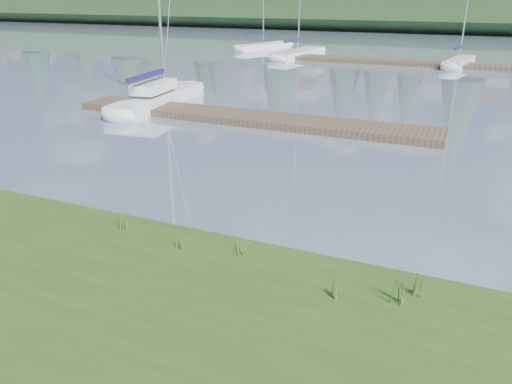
% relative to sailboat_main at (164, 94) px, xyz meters
% --- Properties ---
extents(ground, '(200.00, 200.00, 0.00)m').
position_rel_sailboat_main_xyz_m(ground, '(9.35, 19.10, -0.42)').
color(ground, '#7E8FA9').
rests_on(ground, ground).
extents(bank, '(60.00, 9.00, 0.35)m').
position_rel_sailboat_main_xyz_m(bank, '(9.35, -16.90, -0.25)').
color(bank, '#2D4B18').
rests_on(bank, ground).
extents(ridge, '(200.00, 20.00, 5.00)m').
position_rel_sailboat_main_xyz_m(ridge, '(9.35, 62.10, 2.08)').
color(ridge, '#1D3419').
rests_on(ridge, ground).
extents(sailboat_main, '(2.53, 8.30, 11.82)m').
position_rel_sailboat_main_xyz_m(sailboat_main, '(0.00, 0.00, 0.00)').
color(sailboat_main, white).
rests_on(sailboat_main, ground).
extents(dock_near, '(16.00, 2.00, 0.30)m').
position_rel_sailboat_main_xyz_m(dock_near, '(5.35, -1.90, -0.27)').
color(dock_near, '#4C3D2C').
rests_on(dock_near, ground).
extents(dock_far, '(26.00, 2.20, 0.30)m').
position_rel_sailboat_main_xyz_m(dock_far, '(11.35, 19.10, -0.27)').
color(dock_far, '#4C3D2C').
rests_on(dock_far, ground).
extents(sailboat_bg_0, '(4.03, 7.32, 10.67)m').
position_rel_sailboat_main_xyz_m(sailboat_bg_0, '(-4.89, 25.35, -0.10)').
color(sailboat_bg_0, white).
rests_on(sailboat_bg_0, ground).
extents(sailboat_bg_1, '(2.73, 8.57, 12.52)m').
position_rel_sailboat_main_xyz_m(sailboat_bg_1, '(0.01, 21.08, -0.10)').
color(sailboat_bg_1, white).
rests_on(sailboat_bg_1, ground).
extents(sailboat_bg_2, '(2.22, 6.26, 9.44)m').
position_rel_sailboat_main_xyz_m(sailboat_bg_2, '(12.73, 20.10, -0.09)').
color(sailboat_bg_2, white).
rests_on(sailboat_bg_2, ground).
extents(weed_0, '(0.17, 0.14, 0.52)m').
position_rel_sailboat_main_xyz_m(weed_0, '(9.10, -13.31, 0.15)').
color(weed_0, '#475B23').
rests_on(weed_0, bank).
extents(weed_1, '(0.17, 0.14, 0.42)m').
position_rel_sailboat_main_xyz_m(weed_1, '(10.32, -13.02, 0.10)').
color(weed_1, '#475B23').
rests_on(weed_1, bank).
extents(weed_2, '(0.17, 0.14, 0.78)m').
position_rel_sailboat_main_xyz_m(weed_2, '(13.40, -13.52, 0.25)').
color(weed_2, '#475B23').
rests_on(weed_2, bank).
extents(weed_3, '(0.17, 0.14, 0.58)m').
position_rel_sailboat_main_xyz_m(weed_3, '(7.55, -13.02, 0.17)').
color(weed_3, '#475B23').
rests_on(weed_3, bank).
extents(weed_4, '(0.17, 0.14, 0.49)m').
position_rel_sailboat_main_xyz_m(weed_4, '(12.40, -13.73, 0.13)').
color(weed_4, '#475B23').
rests_on(weed_4, bank).
extents(weed_5, '(0.17, 0.14, 0.65)m').
position_rel_sailboat_main_xyz_m(weed_5, '(13.64, -13.10, 0.20)').
color(weed_5, '#475B23').
rests_on(weed_5, bank).
extents(mud_lip, '(60.00, 0.50, 0.14)m').
position_rel_sailboat_main_xyz_m(mud_lip, '(9.35, -12.50, -0.35)').
color(mud_lip, '#33281C').
rests_on(mud_lip, ground).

